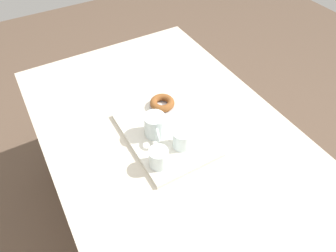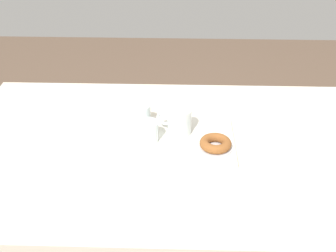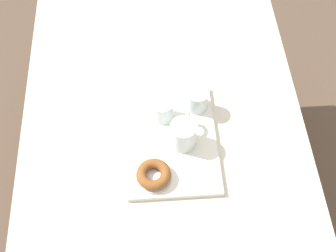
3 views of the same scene
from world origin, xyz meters
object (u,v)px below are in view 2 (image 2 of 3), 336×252
(water_glass_far, at_px, (141,115))
(donut_plate_left, at_px, (215,148))
(water_glass_near, at_px, (148,133))
(sugar_donut_left, at_px, (215,143))
(dining_table, at_px, (170,164))
(serving_tray, at_px, (174,140))
(tea_mug_left, at_px, (179,122))

(water_glass_far, bearing_deg, donut_plate_left, -31.33)
(donut_plate_left, bearing_deg, water_glass_near, 170.64)
(donut_plate_left, bearing_deg, water_glass_far, 148.67)
(sugar_donut_left, bearing_deg, dining_table, 164.73)
(dining_table, bearing_deg, serving_tray, 59.56)
(serving_tray, bearing_deg, water_glass_near, -163.93)
(donut_plate_left, relative_size, sugar_donut_left, 1.06)
(water_glass_near, bearing_deg, donut_plate_left, -9.36)
(water_glass_near, bearing_deg, sugar_donut_left, -9.36)
(water_glass_near, height_order, water_glass_far, same)
(dining_table, height_order, water_glass_far, water_glass_far)
(water_glass_near, xyz_separation_m, water_glass_far, (-0.03, 0.13, 0.00))
(dining_table, bearing_deg, water_glass_far, 133.13)
(dining_table, relative_size, tea_mug_left, 11.98)
(tea_mug_left, height_order, water_glass_near, tea_mug_left)
(water_glass_far, bearing_deg, sugar_donut_left, -31.33)
(dining_table, height_order, water_glass_near, water_glass_near)
(water_glass_far, height_order, donut_plate_left, water_glass_far)
(tea_mug_left, distance_m, sugar_donut_left, 0.17)
(dining_table, xyz_separation_m, sugar_donut_left, (0.16, -0.04, 0.13))
(water_glass_far, relative_size, donut_plate_left, 0.66)
(dining_table, xyz_separation_m, tea_mug_left, (0.03, 0.06, 0.15))
(water_glass_near, distance_m, sugar_donut_left, 0.24)
(tea_mug_left, xyz_separation_m, sugar_donut_left, (0.13, -0.10, -0.02))
(water_glass_near, distance_m, water_glass_far, 0.13)
(sugar_donut_left, bearing_deg, tea_mug_left, 140.75)
(tea_mug_left, distance_m, donut_plate_left, 0.17)
(serving_tray, relative_size, water_glass_far, 5.51)
(serving_tray, bearing_deg, water_glass_far, 142.27)
(dining_table, height_order, tea_mug_left, tea_mug_left)
(donut_plate_left, height_order, sugar_donut_left, sugar_donut_left)
(donut_plate_left, distance_m, sugar_donut_left, 0.02)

